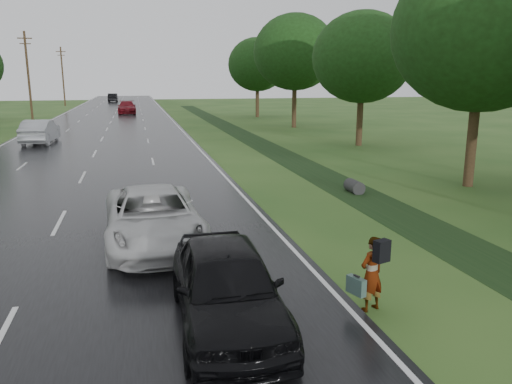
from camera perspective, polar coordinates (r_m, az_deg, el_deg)
The scene contains 17 objects.
road at distance 54.31m, azimuth -16.41°, elevation 7.38°, with size 14.00×180.00×0.04m, color black.
edge_stripe_east at distance 54.40m, azimuth -9.23°, elevation 7.77°, with size 0.12×180.00×0.01m, color silver.
edge_stripe_west at distance 55.05m, azimuth -23.48°, elevation 6.94°, with size 0.12×180.00×0.01m, color silver.
center_line at distance 54.31m, azimuth -16.41°, elevation 7.41°, with size 0.12×180.00×0.01m, color silver.
drainage_ditch at distance 29.50m, azimuth 4.13°, elevation 3.70°, with size 2.20×120.00×0.56m.
utility_pole_far at distance 65.13m, azimuth -24.59°, elevation 12.15°, with size 1.60×0.26×10.00m.
utility_pole_distant at distance 94.79m, azimuth -21.22°, elevation 12.31°, with size 1.60×0.26×10.00m.
tree_east_b at distance 23.93m, azimuth 24.47°, elevation 16.47°, with size 7.60×7.60×10.11m.
tree_east_c at distance 36.55m, azimuth 12.08°, elevation 14.81°, with size 7.00×7.00×9.29m.
tree_east_d at distance 49.48m, azimuth 4.49°, elevation 15.64°, with size 8.00×8.00×10.76m.
tree_east_f at distance 62.85m, azimuth 0.15°, elevation 14.37°, with size 7.20×7.20×9.62m.
pedestrian at distance 10.61m, azimuth 13.05°, elevation -9.00°, with size 0.83×0.64×1.60m.
white_pickup at distance 14.57m, azimuth -11.64°, elevation -2.86°, with size 2.63×5.71×1.59m, color silver.
dark_sedan at distance 9.68m, azimuth -3.37°, elevation -10.63°, with size 1.94×4.82×1.64m, color black.
silver_sedan at distance 40.16m, azimuth -23.45°, elevation 6.37°, with size 1.84×5.28×1.74m, color #999CA2.
far_car_red at distance 70.52m, azimuth -14.55°, elevation 9.34°, with size 2.38×5.85×1.70m, color maroon.
far_car_dark at distance 107.15m, azimuth -16.03°, elevation 10.33°, with size 1.80×5.16×1.70m, color black.
Camera 1 is at (2.64, -9.04, 4.72)m, focal length 35.00 mm.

